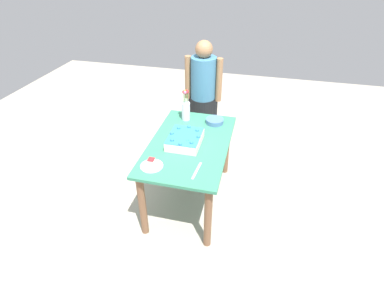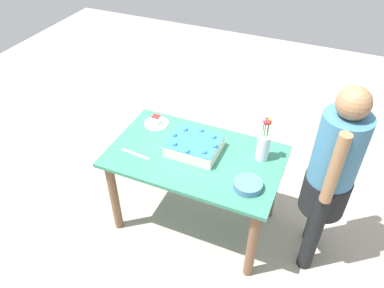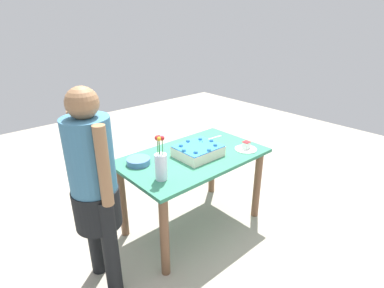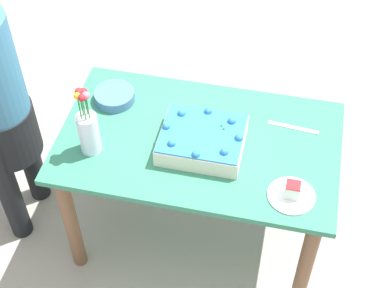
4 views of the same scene
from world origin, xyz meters
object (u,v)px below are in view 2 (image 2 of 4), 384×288
at_px(cake_knife, 135,154).
at_px(flower_vase, 263,145).
at_px(serving_plate_with_slice, 156,122).
at_px(person_standing, 331,172).
at_px(sheet_cake, 195,146).
at_px(fruit_bowl, 248,185).

xyz_separation_m(cake_knife, flower_vase, (-0.87, -0.32, 0.12)).
height_order(serving_plate_with_slice, person_standing, person_standing).
height_order(sheet_cake, serving_plate_with_slice, sheet_cake).
height_order(sheet_cake, fruit_bowl, sheet_cake).
relative_size(sheet_cake, fruit_bowl, 1.90).
xyz_separation_m(sheet_cake, serving_plate_with_slice, (0.42, -0.19, -0.03)).
height_order(cake_knife, fruit_bowl, fruit_bowl).
xyz_separation_m(cake_knife, person_standing, (-1.35, -0.23, 0.11)).
distance_m(sheet_cake, cake_knife, 0.44).
distance_m(cake_knife, person_standing, 1.37).
distance_m(serving_plate_with_slice, flower_vase, 0.91).
height_order(cake_knife, person_standing, person_standing).
bearing_deg(fruit_bowl, flower_vase, -91.17).
distance_m(serving_plate_with_slice, fruit_bowl, 0.98).
xyz_separation_m(sheet_cake, person_standing, (-0.96, -0.03, 0.07)).
bearing_deg(flower_vase, person_standing, 169.18).
relative_size(cake_knife, flower_vase, 0.68).
relative_size(serving_plate_with_slice, flower_vase, 0.58).
bearing_deg(person_standing, cake_knife, 9.79).
relative_size(sheet_cake, cake_knife, 1.55).
bearing_deg(person_standing, sheet_cake, 1.50).
relative_size(cake_knife, fruit_bowl, 1.22).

